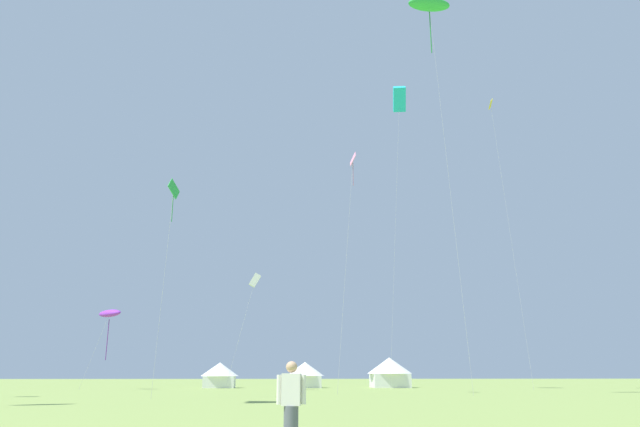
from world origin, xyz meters
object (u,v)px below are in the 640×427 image
Objects in this scene: kite_green_diamond at (173,195)px; kite_white_box at (255,280)px; kite_green_parafoil at (429,5)px; festival_tent_center at (220,374)px; kite_yellow_diamond at (493,121)px; festival_tent_right at (305,373)px; kite_purple_parafoil at (110,314)px; kite_pink_diamond at (352,169)px; kite_cyan_box at (399,99)px; person_spectator at (291,409)px; festival_tent_left at (390,371)px.

kite_green_diamond reaches higher than kite_white_box.
festival_tent_center is (-18.85, 25.74, -30.89)m from kite_green_parafoil.
festival_tent_right is at bearing 153.27° from kite_yellow_diamond.
festival_tent_center is at bearing 110.23° from kite_white_box.
kite_yellow_diamond reaches higher than kite_purple_parafoil.
kite_green_diamond is at bearing -67.22° from kite_purple_parafoil.
kite_pink_diamond is 20.30m from kite_cyan_box.
person_spectator is at bearing -87.15° from kite_white_box.
kite_pink_diamond is at bearing -53.07° from kite_white_box.
kite_white_box reaches higher than festival_tent_right.
festival_tent_right is (10.81, 29.65, -11.97)m from kite_green_diamond.
kite_green_diamond is 33.76m from festival_tent_right.
kite_cyan_box reaches higher than festival_tent_center.
kite_pink_diamond is 30.45m from festival_tent_center.
festival_tent_right is at bearing 86.75° from person_spectator.
kite_white_box is 15.13m from festival_tent_right.
festival_tent_left is (-10.59, 10.25, -26.96)m from kite_yellow_diamond.
festival_tent_right is (-10.15, 8.68, -30.28)m from kite_cyan_box.
kite_yellow_diamond is at bearing -44.05° from festival_tent_left.
kite_yellow_diamond reaches higher than kite_white_box.
festival_tent_left is (13.04, 57.78, 1.01)m from person_spectator.
festival_tent_center reaches higher than person_spectator.
kite_white_box is at bearing 126.93° from kite_pink_diamond.
kite_yellow_diamond is 35.52m from festival_tent_right.
kite_purple_parafoil reaches higher than person_spectator.
festival_tent_left is (19.37, 0.00, 0.32)m from festival_tent_center.
kite_purple_parafoil is 30.36m from kite_pink_diamond.
kite_green_parafoil is 1.65× the size of kite_pink_diamond.
kite_green_parafoil is 4.07× the size of kite_purple_parafoil.
festival_tent_center is 0.83× the size of festival_tent_left.
kite_green_diamond is 16.35m from kite_pink_diamond.
kite_purple_parafoil is at bearing 145.93° from kite_pink_diamond.
kite_cyan_box reaches higher than kite_white_box.
kite_pink_diamond reaches higher than festival_tent_right.
festival_tent_left reaches higher than festival_tent_right.
festival_tent_center is at bearing 119.39° from kite_pink_diamond.
kite_green_parafoil is 2.95× the size of kite_white_box.
kite_yellow_diamond reaches higher than festival_tent_center.
festival_tent_left is at bearing 0.00° from festival_tent_center.
festival_tent_center is 9.62m from festival_tent_right.
kite_cyan_box is at bearing -4.64° from kite_purple_parafoil.
kite_cyan_box is at bearing 74.70° from person_spectator.
kite_green_diamond is 19.74m from kite_white_box.
kite_white_box is (-8.42, 11.20, -7.98)m from kite_pink_diamond.
kite_white_box is (-25.97, -0.61, -18.33)m from kite_yellow_diamond.
festival_tent_center is (-19.77, 8.68, -30.32)m from kite_cyan_box.
kite_cyan_box is (-10.19, 1.56, 3.04)m from kite_yellow_diamond.
festival_tent_right is at bearing 0.00° from festival_tent_center.
kite_pink_diamond is 28.47m from festival_tent_left.
kite_white_box reaches higher than kite_purple_parafoil.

